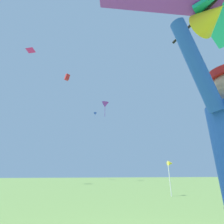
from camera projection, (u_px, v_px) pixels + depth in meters
name	position (u px, v px, depth m)	size (l,w,h in m)	color
distant_kite_red_low_left	(67.00, 77.00, 36.48)	(1.20, 1.17, 1.45)	red
distant_kite_magenta_overhead_distant	(31.00, 50.00, 19.78)	(1.14, 1.15, 0.23)	#DB2393
distant_kite_purple_mid_left	(105.00, 105.00, 29.97)	(1.60, 1.76, 2.93)	purple
distant_kite_blue_high_left	(95.00, 114.00, 37.59)	(0.67, 0.75, 1.52)	blue
marker_flag	(170.00, 165.00, 8.59)	(0.30, 0.24, 1.63)	silver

